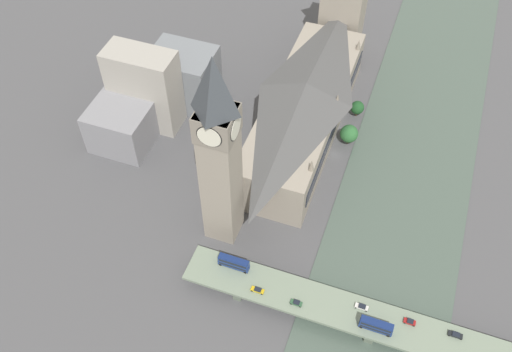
{
  "coord_description": "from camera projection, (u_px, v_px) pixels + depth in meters",
  "views": [
    {
      "loc": [
        -22.66,
        164.05,
        180.82
      ],
      "look_at": [
        22.62,
        37.64,
        19.3
      ],
      "focal_mm": 40.0,
      "sensor_mm": 36.0,
      "label": 1
    }
  ],
  "objects": [
    {
      "name": "ground_plane",
      "position": [
        336.0,
        155.0,
        242.66
      ],
      "size": [
        600.0,
        600.0,
        0.0
      ],
      "primitive_type": "plane",
      "color": "#4C4C4F"
    },
    {
      "name": "double_decker_bus_mid",
      "position": [
        376.0,
        325.0,
        183.74
      ],
      "size": [
        10.92,
        2.6,
        4.82
      ],
      "color": "navy",
      "rests_on": "road_bridge"
    },
    {
      "name": "city_block_center",
      "position": [
        122.0,
        125.0,
        240.41
      ],
      "size": [
        24.54,
        23.42,
        19.25
      ],
      "color": "gray",
      "rests_on": "ground_plane"
    },
    {
      "name": "parliament_hall",
      "position": [
        304.0,
        109.0,
        240.4
      ],
      "size": [
        29.04,
        98.94,
        28.3
      ],
      "color": "gray",
      "rests_on": "ground_plane"
    },
    {
      "name": "city_block_east",
      "position": [
        145.0,
        88.0,
        242.02
      ],
      "size": [
        29.48,
        14.27,
        37.12
      ],
      "color": "#A39E93",
      "rests_on": "ground_plane"
    },
    {
      "name": "tree_embankment_mid",
      "position": [
        349.0,
        134.0,
        242.58
      ],
      "size": [
        7.77,
        7.77,
        9.73
      ],
      "color": "brown",
      "rests_on": "ground_plane"
    },
    {
      "name": "car_northbound_mid",
      "position": [
        258.0,
        290.0,
        194.1
      ],
      "size": [
        4.62,
        1.79,
        1.35
      ],
      "color": "gold",
      "rests_on": "road_bridge"
    },
    {
      "name": "river_water",
      "position": [
        409.0,
        173.0,
        235.83
      ],
      "size": [
        50.33,
        360.0,
        0.3
      ],
      "primitive_type": "cube",
      "color": "#47564C",
      "rests_on": "ground_plane"
    },
    {
      "name": "road_bridge",
      "position": [
        374.0,
        321.0,
        188.84
      ],
      "size": [
        132.65,
        14.17,
        6.0
      ],
      "color": "#5D6A59",
      "rests_on": "ground_plane"
    },
    {
      "name": "clock_tower",
      "position": [
        219.0,
        152.0,
        184.74
      ],
      "size": [
        12.75,
        12.75,
        82.61
      ],
      "color": "gray",
      "rests_on": "ground_plane"
    },
    {
      "name": "car_northbound_lead",
      "position": [
        362.0,
        307.0,
        190.07
      ],
      "size": [
        4.51,
        1.82,
        1.51
      ],
      "color": "silver",
      "rests_on": "road_bridge"
    },
    {
      "name": "car_southbound_lead",
      "position": [
        296.0,
        303.0,
        191.03
      ],
      "size": [
        4.05,
        1.79,
        1.43
      ],
      "color": "#2D5638",
      "rests_on": "road_bridge"
    },
    {
      "name": "car_northbound_tail",
      "position": [
        455.0,
        335.0,
        183.87
      ],
      "size": [
        4.62,
        1.86,
        1.26
      ],
      "color": "black",
      "rests_on": "road_bridge"
    },
    {
      "name": "double_decker_bus_lead",
      "position": [
        234.0,
        263.0,
        198.59
      ],
      "size": [
        11.19,
        2.53,
        5.06
      ],
      "color": "navy",
      "rests_on": "road_bridge"
    },
    {
      "name": "car_southbound_mid",
      "position": [
        410.0,
        322.0,
        186.68
      ],
      "size": [
        3.9,
        1.86,
        1.44
      ],
      "color": "maroon",
      "rests_on": "road_bridge"
    },
    {
      "name": "victoria_tower",
      "position": [
        344.0,
        6.0,
        270.26
      ],
      "size": [
        19.26,
        19.26,
        53.23
      ],
      "color": "gray",
      "rests_on": "ground_plane"
    },
    {
      "name": "tree_embankment_near",
      "position": [
        357.0,
        108.0,
        254.22
      ],
      "size": [
        6.04,
        6.04,
        7.9
      ],
      "color": "brown",
      "rests_on": "ground_plane"
    },
    {
      "name": "city_block_west",
      "position": [
        184.0,
        77.0,
        255.38
      ],
      "size": [
        27.64,
        22.06,
        25.83
      ],
      "color": "slate",
      "rests_on": "ground_plane"
    }
  ]
}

